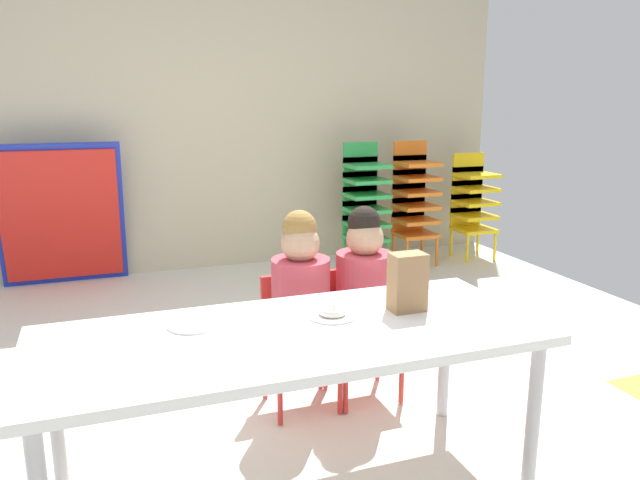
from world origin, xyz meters
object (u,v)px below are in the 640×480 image
craft_table (292,345)px  seated_child_middle_seat (363,285)px  kid_chair_orange_stack (414,197)px  folded_activity_table (61,216)px  donut_powdered_on_plate (332,311)px  seated_child_near_camera (300,292)px  kid_chair_green_stack (364,200)px  paper_plate_near_edge (332,316)px  paper_plate_center_table (193,325)px  kid_chair_yellow_stack (473,200)px  paper_bag_brown (407,282)px

craft_table → seated_child_middle_seat: seated_child_middle_seat is taller
kid_chair_orange_stack → seated_child_middle_seat: bearing=-123.6°
folded_activity_table → donut_powdered_on_plate: folded_activity_table is taller
seated_child_middle_seat → seated_child_near_camera: bearing=180.0°
kid_chair_green_stack → paper_plate_near_edge: bearing=-116.2°
seated_child_near_camera → paper_plate_center_table: (-0.53, -0.42, 0.07)m
folded_activity_table → paper_plate_near_edge: (1.06, -2.90, 0.09)m
kid_chair_orange_stack → paper_plate_near_edge: size_ratio=5.78×
paper_plate_near_edge → kid_chair_yellow_stack: bearing=48.2°
kid_chair_orange_stack → paper_bag_brown: (-1.44, -2.61, 0.15)m
seated_child_near_camera → paper_bag_brown: (0.25, -0.53, 0.18)m
seated_child_middle_seat → kid_chair_green_stack: kid_chair_green_stack is taller
kid_chair_green_stack → folded_activity_table: size_ratio=0.96×
seated_child_near_camera → kid_chair_yellow_stack: 3.07m
folded_activity_table → paper_plate_near_edge: size_ratio=6.04×
kid_chair_green_stack → kid_chair_yellow_stack: size_ratio=1.13×
kid_chair_orange_stack → paper_bag_brown: 2.98m
folded_activity_table → donut_powdered_on_plate: bearing=-70.0°
paper_plate_center_table → paper_bag_brown: bearing=-7.8°
kid_chair_yellow_stack → donut_powdered_on_plate: 3.46m
kid_chair_yellow_stack → folded_activity_table: size_ratio=0.85×
kid_chair_yellow_stack → donut_powdered_on_plate: (-2.31, -2.58, 0.12)m
kid_chair_yellow_stack → kid_chair_orange_stack: bearing=180.0°
seated_child_near_camera → folded_activity_table: 2.63m
kid_chair_green_stack → kid_chair_yellow_stack: kid_chair_green_stack is taller
seated_child_middle_seat → donut_powdered_on_plate: 0.62m
seated_child_near_camera → folded_activity_table: folded_activity_table is taller
craft_table → paper_plate_center_table: size_ratio=9.73×
kid_chair_yellow_stack → donut_powdered_on_plate: size_ratio=8.82×
kid_chair_green_stack → donut_powdered_on_plate: bearing=-116.2°
folded_activity_table → donut_powdered_on_plate: size_ratio=10.42×
seated_child_near_camera → kid_chair_orange_stack: 2.67m
paper_plate_near_edge → paper_bag_brown: bearing=-5.7°
paper_plate_near_edge → folded_activity_table: bearing=110.0°
kid_chair_green_stack → kid_chair_orange_stack: same height
seated_child_middle_seat → kid_chair_green_stack: 2.27m
paper_bag_brown → craft_table: bearing=-173.3°
kid_chair_green_stack → kid_chair_yellow_stack: 1.04m
seated_child_middle_seat → kid_chair_yellow_stack: (1.96, 2.07, -0.04)m
craft_table → kid_chair_yellow_stack: size_ratio=1.90×
seated_child_near_camera → kid_chair_yellow_stack: bearing=42.5°
paper_bag_brown → kid_chair_orange_stack: bearing=61.1°
paper_plate_center_table → seated_child_near_camera: bearing=38.5°
paper_plate_near_edge → kid_chair_orange_stack: bearing=56.2°
kid_chair_green_stack → donut_powdered_on_plate: 2.87m
kid_chair_green_stack → paper_plate_near_edge: kid_chair_green_stack is taller
seated_child_middle_seat → paper_plate_center_table: (-0.84, -0.42, 0.07)m
folded_activity_table → craft_table: bearing=-73.6°
seated_child_middle_seat → paper_bag_brown: size_ratio=4.17×
kid_chair_green_stack → kid_chair_orange_stack: size_ratio=1.00×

